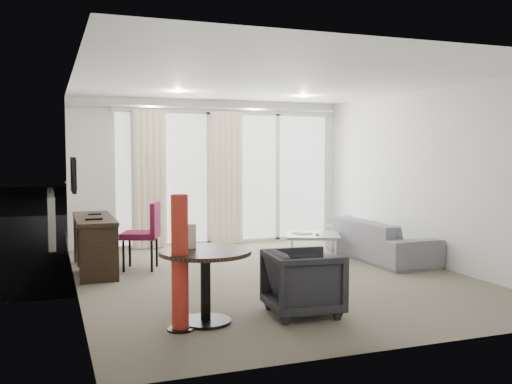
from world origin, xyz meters
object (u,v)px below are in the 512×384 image
object	(u,v)px
desk	(94,244)
sofa	(380,239)
tub_armchair	(303,282)
coffee_table	(313,245)
red_lamp	(180,263)
desk_chair	(140,236)
round_table	(206,287)
rattan_chair_a	(223,210)
rattan_chair_b	(269,210)

from	to	relation	value
desk	sofa	size ratio (longest dim) A/B	0.77
tub_armchair	coffee_table	distance (m)	3.26
desk	red_lamp	distance (m)	3.07
desk_chair	tub_armchair	world-z (taller)	desk_chair
round_table	coffee_table	world-z (taller)	round_table
desk_chair	red_lamp	size ratio (longest dim) A/B	0.75
coffee_table	sofa	xyz separation A→B (m)	(0.91, -0.50, 0.13)
red_lamp	coffee_table	xyz separation A→B (m)	(2.81, 2.96, -0.45)
red_lamp	rattan_chair_a	distance (m)	6.66
desk_chair	round_table	distance (m)	2.81
red_lamp	rattan_chair_b	distance (m)	6.74
sofa	rattan_chair_b	distance (m)	3.49
sofa	red_lamp	bearing A→B (deg)	123.47
tub_armchair	sofa	distance (m)	3.40
red_lamp	desk_chair	bearing A→B (deg)	88.46
red_lamp	round_table	bearing A→B (deg)	26.54
round_table	red_lamp	xyz separation A→B (m)	(-0.28, -0.14, 0.28)
sofa	coffee_table	bearing A→B (deg)	61.24
red_lamp	tub_armchair	world-z (taller)	red_lamp
round_table	rattan_chair_a	distance (m)	6.44
rattan_chair_b	red_lamp	bearing A→B (deg)	-124.56
desk	round_table	world-z (taller)	desk
coffee_table	rattan_chair_b	size ratio (longest dim) A/B	0.90
desk_chair	rattan_chair_a	world-z (taller)	desk_chair
desk_chair	round_table	xyz separation A→B (m)	(0.20, -2.80, -0.12)
tub_armchair	rattan_chair_a	bearing A→B (deg)	-4.65
desk_chair	tub_armchair	bearing A→B (deg)	-46.66
rattan_chair_a	red_lamp	bearing A→B (deg)	-98.19
desk	red_lamp	xyz separation A→B (m)	(0.55, -3.01, 0.26)
round_table	rattan_chair_a	bearing A→B (deg)	71.65
desk_chair	coffee_table	world-z (taller)	desk_chair
rattan_chair_b	tub_armchair	bearing A→B (deg)	-114.18
desk	tub_armchair	world-z (taller)	desk
sofa	rattan_chair_a	world-z (taller)	rattan_chair_a
round_table	sofa	distance (m)	4.15
desk_chair	tub_armchair	size ratio (longest dim) A/B	1.31
round_table	coffee_table	distance (m)	3.79
round_table	red_lamp	bearing A→B (deg)	-153.46
desk	sofa	bearing A→B (deg)	-7.39
desk	rattan_chair_a	size ratio (longest dim) A/B	1.81
desk_chair	red_lamp	bearing A→B (deg)	-71.25
round_table	rattan_chair_b	distance (m)	6.48
desk	tub_armchair	size ratio (longest dim) A/B	2.23
desk	coffee_table	distance (m)	3.36
tub_armchair	desk	bearing A→B (deg)	36.77
tub_armchair	rattan_chair_b	size ratio (longest dim) A/B	0.80
desk	round_table	xyz separation A→B (m)	(0.83, -2.87, -0.02)
desk	rattan_chair_a	bearing A→B (deg)	48.58
desk_chair	rattan_chair_b	distance (m)	4.32
red_lamp	sofa	bearing A→B (deg)	33.47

